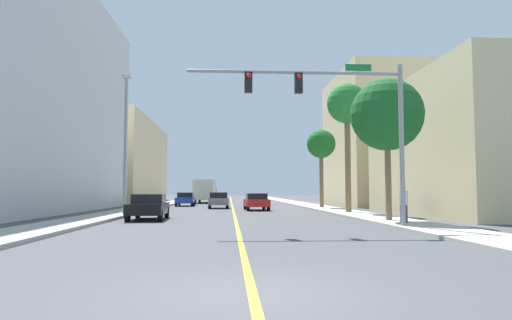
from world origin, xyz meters
TOP-DOWN VIEW (x-y plane):
  - ground at (0.00, 42.00)m, footprint 192.00×192.00m
  - sidewalk_left at (-7.69, 42.00)m, footprint 2.60×168.00m
  - sidewalk_right at (7.69, 42.00)m, footprint 2.60×168.00m
  - lane_marking_center at (0.00, 42.00)m, footprint 0.16×144.00m
  - building_left_far at (-17.84, 57.88)m, footprint 13.37×27.34m
  - building_right_far at (18.43, 39.77)m, footprint 14.54×14.35m
  - traffic_signal_mast at (4.17, 11.05)m, footprint 8.99×0.36m
  - street_lamp at (-6.88, 21.38)m, footprint 0.56×0.28m
  - palm_near at (7.46, 14.56)m, footprint 3.59×3.59m
  - palm_mid at (7.73, 22.92)m, footprint 2.76×2.76m
  - palm_far at (7.65, 31.28)m, footprint 2.50×2.50m
  - car_red at (1.85, 29.03)m, footprint 1.95×4.12m
  - car_gray at (-1.28, 33.22)m, footprint 1.84×3.85m
  - car_blue at (-4.79, 39.19)m, footprint 1.79×4.23m
  - car_black at (-4.73, 17.75)m, footprint 1.99×4.30m
  - delivery_truck at (-3.38, 50.87)m, footprint 2.63×9.01m
  - pedestrian at (7.41, 12.56)m, footprint 0.38×0.38m

SIDE VIEW (x-z plane):
  - ground at x=0.00m, z-range 0.00..0.00m
  - lane_marking_center at x=0.00m, z-range 0.00..0.01m
  - sidewalk_left at x=-7.69m, z-range 0.00..0.15m
  - sidewalk_right at x=7.69m, z-range 0.00..0.15m
  - car_red at x=1.85m, z-range 0.03..1.39m
  - car_blue at x=-4.79m, z-range 0.03..1.41m
  - car_black at x=-4.73m, z-range 0.03..1.41m
  - car_gray at x=-1.28m, z-range 0.02..1.43m
  - pedestrian at x=7.41m, z-range 0.14..1.78m
  - delivery_truck at x=-3.38m, z-range 0.12..3.03m
  - street_lamp at x=-6.88m, z-range 0.58..9.33m
  - traffic_signal_mast at x=4.17m, z-range 1.69..8.38m
  - palm_near at x=7.46m, z-range 1.82..8.82m
  - palm_far at x=7.65m, z-range 2.16..8.90m
  - building_left_far at x=-17.84m, z-range 0.00..11.37m
  - building_right_far at x=18.43m, z-range 0.00..13.97m
  - palm_mid at x=7.73m, z-range 2.97..11.77m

